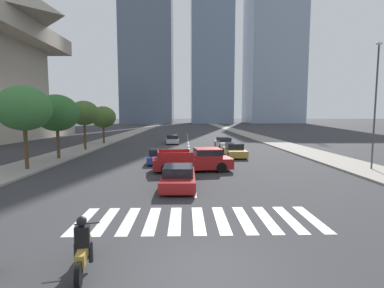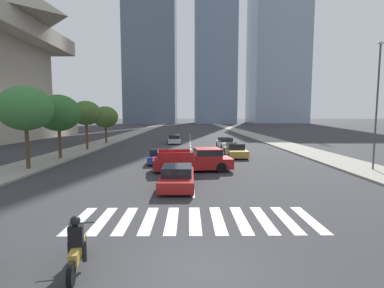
{
  "view_description": "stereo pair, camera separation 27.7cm",
  "coord_description": "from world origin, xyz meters",
  "px_view_note": "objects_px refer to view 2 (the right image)",
  "views": [
    {
      "loc": [
        -0.52,
        -6.94,
        4.06
      ],
      "look_at": [
        0.0,
        13.86,
        2.0
      ],
      "focal_mm": 26.65,
      "sensor_mm": 36.0,
      "label": 1
    },
    {
      "loc": [
        -0.24,
        -6.94,
        4.06
      ],
      "look_at": [
        0.0,
        13.86,
        2.0
      ],
      "focal_mm": 26.65,
      "sensor_mm": 36.0,
      "label": 2
    }
  ],
  "objects_px": {
    "street_tree_fourth": "(105,117)",
    "street_lamp_east": "(377,98)",
    "sedan_blue_1": "(160,156)",
    "pickup_truck": "(196,160)",
    "street_tree_second": "(58,113)",
    "motorcycle_lead": "(77,248)",
    "street_tree_nearest": "(25,108)",
    "sedan_silver_2": "(174,140)",
    "sedan_red_0": "(177,177)",
    "sedan_white_4": "(226,143)",
    "street_tree_third": "(86,113)",
    "sedan_gold_3": "(235,151)"
  },
  "relations": [
    {
      "from": "sedan_gold_3",
      "to": "street_lamp_east",
      "type": "xyz_separation_m",
      "value": [
        8.89,
        -7.64,
        4.73
      ]
    },
    {
      "from": "sedan_silver_2",
      "to": "pickup_truck",
      "type": "bearing_deg",
      "value": -177.53
    },
    {
      "from": "sedan_white_4",
      "to": "street_tree_third",
      "type": "xyz_separation_m",
      "value": [
        -16.61,
        -1.99,
        3.75
      ]
    },
    {
      "from": "sedan_silver_2",
      "to": "street_tree_fourth",
      "type": "relative_size",
      "value": 0.83
    },
    {
      "from": "sedan_red_0",
      "to": "street_tree_third",
      "type": "height_order",
      "value": "street_tree_third"
    },
    {
      "from": "street_tree_second",
      "to": "street_tree_fourth",
      "type": "height_order",
      "value": "street_tree_second"
    },
    {
      "from": "sedan_silver_2",
      "to": "street_tree_fourth",
      "type": "bearing_deg",
      "value": 88.8
    },
    {
      "from": "street_tree_second",
      "to": "street_tree_fourth",
      "type": "xyz_separation_m",
      "value": [
        -0.0,
        14.79,
        -0.43
      ]
    },
    {
      "from": "street_tree_nearest",
      "to": "street_tree_fourth",
      "type": "xyz_separation_m",
      "value": [
        0.0,
        20.09,
        -0.71
      ]
    },
    {
      "from": "sedan_gold_3",
      "to": "street_tree_nearest",
      "type": "bearing_deg",
      "value": -67.34
    },
    {
      "from": "sedan_silver_2",
      "to": "sedan_white_4",
      "type": "height_order",
      "value": "sedan_white_4"
    },
    {
      "from": "sedan_blue_1",
      "to": "sedan_silver_2",
      "type": "height_order",
      "value": "sedan_silver_2"
    },
    {
      "from": "sedan_silver_2",
      "to": "street_tree_second",
      "type": "bearing_deg",
      "value": 142.68
    },
    {
      "from": "street_lamp_east",
      "to": "street_tree_nearest",
      "type": "xyz_separation_m",
      "value": [
        -25.54,
        0.61,
        -0.74
      ]
    },
    {
      "from": "pickup_truck",
      "to": "motorcycle_lead",
      "type": "bearing_deg",
      "value": -111.69
    },
    {
      "from": "sedan_silver_2",
      "to": "street_tree_third",
      "type": "relative_size",
      "value": 0.78
    },
    {
      "from": "sedan_blue_1",
      "to": "street_tree_fourth",
      "type": "height_order",
      "value": "street_tree_fourth"
    },
    {
      "from": "street_tree_fourth",
      "to": "street_lamp_east",
      "type": "bearing_deg",
      "value": -39.03
    },
    {
      "from": "street_tree_second",
      "to": "street_tree_third",
      "type": "relative_size",
      "value": 1.03
    },
    {
      "from": "sedan_red_0",
      "to": "street_tree_second",
      "type": "relative_size",
      "value": 0.81
    },
    {
      "from": "street_tree_nearest",
      "to": "sedan_white_4",
      "type": "bearing_deg",
      "value": 40.87
    },
    {
      "from": "street_lamp_east",
      "to": "street_tree_third",
      "type": "xyz_separation_m",
      "value": [
        -25.54,
        12.99,
        -0.97
      ]
    },
    {
      "from": "motorcycle_lead",
      "to": "sedan_gold_3",
      "type": "xyz_separation_m",
      "value": [
        7.62,
        20.91,
        0.02
      ]
    },
    {
      "from": "motorcycle_lead",
      "to": "street_tree_nearest",
      "type": "relative_size",
      "value": 0.36
    },
    {
      "from": "sedan_silver_2",
      "to": "street_tree_nearest",
      "type": "relative_size",
      "value": 0.72
    },
    {
      "from": "street_lamp_east",
      "to": "street_tree_fourth",
      "type": "height_order",
      "value": "street_lamp_east"
    },
    {
      "from": "sedan_blue_1",
      "to": "street_tree_second",
      "type": "bearing_deg",
      "value": 78.49
    },
    {
      "from": "sedan_gold_3",
      "to": "sedan_silver_2",
      "type": "bearing_deg",
      "value": -153.64
    },
    {
      "from": "pickup_truck",
      "to": "street_tree_second",
      "type": "height_order",
      "value": "street_tree_second"
    },
    {
      "from": "motorcycle_lead",
      "to": "sedan_blue_1",
      "type": "bearing_deg",
      "value": -12.64
    },
    {
      "from": "sedan_red_0",
      "to": "sedan_white_4",
      "type": "relative_size",
      "value": 1.03
    },
    {
      "from": "street_tree_fourth",
      "to": "sedan_blue_1",
      "type": "bearing_deg",
      "value": -60.13
    },
    {
      "from": "street_tree_nearest",
      "to": "pickup_truck",
      "type": "bearing_deg",
      "value": -1.59
    },
    {
      "from": "motorcycle_lead",
      "to": "street_tree_second",
      "type": "bearing_deg",
      "value": 14.04
    },
    {
      "from": "pickup_truck",
      "to": "street_tree_third",
      "type": "distance_m",
      "value": 18.2
    },
    {
      "from": "street_tree_second",
      "to": "pickup_truck",
      "type": "bearing_deg",
      "value": -24.29
    },
    {
      "from": "sedan_blue_1",
      "to": "sedan_gold_3",
      "type": "distance_m",
      "value": 7.95
    },
    {
      "from": "sedan_white_4",
      "to": "sedan_gold_3",
      "type": "bearing_deg",
      "value": -4.49
    },
    {
      "from": "sedan_white_4",
      "to": "pickup_truck",
      "type": "bearing_deg",
      "value": -20.31
    },
    {
      "from": "sedan_red_0",
      "to": "sedan_silver_2",
      "type": "bearing_deg",
      "value": 4.03
    },
    {
      "from": "street_tree_nearest",
      "to": "street_tree_second",
      "type": "relative_size",
      "value": 1.04
    },
    {
      "from": "sedan_red_0",
      "to": "sedan_blue_1",
      "type": "xyz_separation_m",
      "value": [
        -1.84,
        8.68,
        -0.02
      ]
    },
    {
      "from": "sedan_red_0",
      "to": "pickup_truck",
      "type": "bearing_deg",
      "value": -13.56
    },
    {
      "from": "sedan_red_0",
      "to": "street_tree_third",
      "type": "xyz_separation_m",
      "value": [
        -11.32,
        17.47,
        3.79
      ]
    },
    {
      "from": "sedan_red_0",
      "to": "street_tree_second",
      "type": "bearing_deg",
      "value": 48.1
    },
    {
      "from": "sedan_blue_1",
      "to": "sedan_silver_2",
      "type": "xyz_separation_m",
      "value": [
        0.32,
        17.13,
        0.02
      ]
    },
    {
      "from": "pickup_truck",
      "to": "street_tree_second",
      "type": "distance_m",
      "value": 14.17
    },
    {
      "from": "motorcycle_lead",
      "to": "sedan_white_4",
      "type": "bearing_deg",
      "value": -26.19
    },
    {
      "from": "sedan_red_0",
      "to": "sedan_white_4",
      "type": "height_order",
      "value": "sedan_white_4"
    },
    {
      "from": "sedan_blue_1",
      "to": "pickup_truck",
      "type": "bearing_deg",
      "value": -143.61
    }
  ]
}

